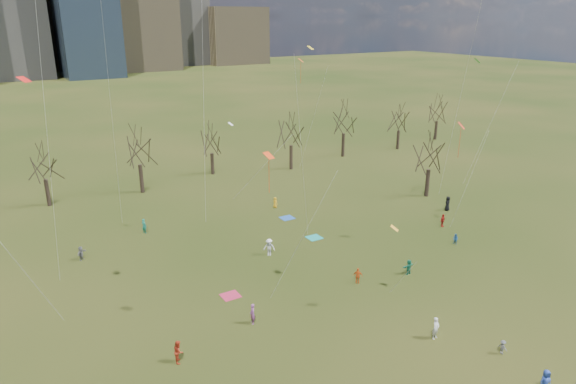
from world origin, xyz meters
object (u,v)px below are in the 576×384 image
person_4 (358,276)px  blanket_teal (314,238)px  person_2 (179,351)px  person_1 (436,328)px  person_0 (545,381)px  blanket_navy (287,218)px  blanket_crimson (231,296)px

person_4 → blanket_teal: bearing=-59.7°
person_2 → person_1: bearing=-92.0°
person_0 → person_4: 17.94m
blanket_teal → person_0: 28.61m
person_0 → person_4: bearing=109.2°
blanket_navy → person_2: size_ratio=0.93×
person_1 → person_2: person_1 is taller
person_0 → person_1: size_ratio=0.95×
blanket_crimson → person_0: bearing=-60.6°
person_1 → person_2: bearing=143.5°
blanket_navy → person_0: 35.29m
blanket_crimson → blanket_teal: bearing=26.2°
blanket_crimson → person_2: size_ratio=0.93×
blanket_crimson → person_1: bearing=-52.4°
person_0 → person_2: 24.91m
person_0 → person_2: (-19.44, 15.57, 0.00)m
person_1 → person_4: bearing=74.6°
person_0 → person_1: person_1 is taller
blanket_teal → person_4: bearing=-102.5°
blanket_navy → person_0: person_0 is taller
blanket_navy → person_4: bearing=-99.3°
blanket_crimson → person_0: person_0 is taller
blanket_crimson → person_1: size_ratio=0.88×
blanket_teal → person_0: bearing=-92.2°
person_0 → blanket_navy: bearing=102.5°
person_1 → person_4: person_1 is taller
person_2 → blanket_crimson: bearing=-26.9°
person_1 → person_0: bearing=-92.3°
blanket_navy → person_1: size_ratio=0.88×
person_2 → person_0: bearing=-107.7°
person_1 → person_2: (-17.83, 7.55, -0.04)m
blanket_teal → person_2: size_ratio=0.93×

